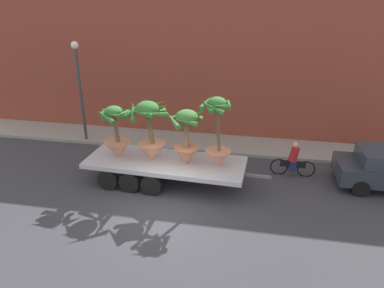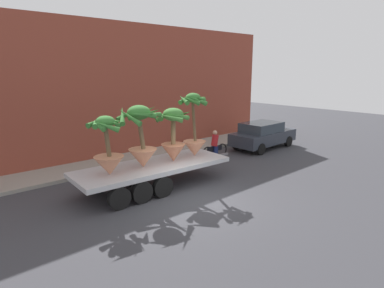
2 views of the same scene
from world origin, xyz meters
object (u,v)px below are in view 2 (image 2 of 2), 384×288
at_px(potted_palm_middle, 108,151).
at_px(potted_palm_extra, 141,138).
at_px(parked_car, 263,135).
at_px(potted_palm_rear, 173,136).
at_px(cyclist, 215,146).
at_px(flatbed_trailer, 147,171).
at_px(potted_palm_front, 194,130).

distance_m(potted_palm_middle, potted_palm_extra, 1.41).
bearing_deg(parked_car, potted_palm_middle, -172.96).
relative_size(potted_palm_rear, potted_palm_middle, 1.03).
distance_m(potted_palm_extra, parked_car, 9.53).
relative_size(potted_palm_extra, cyclist, 1.30).
xyz_separation_m(flatbed_trailer, potted_palm_extra, (-0.28, -0.07, 1.37)).
relative_size(potted_palm_rear, potted_palm_extra, 0.91).
xyz_separation_m(potted_palm_middle, parked_car, (10.73, 1.32, -1.03)).
distance_m(potted_palm_rear, potted_palm_front, 1.16).
bearing_deg(flatbed_trailer, potted_palm_rear, -8.27).
bearing_deg(parked_car, cyclist, 175.47).
height_order(potted_palm_extra, cyclist, potted_palm_extra).
relative_size(cyclist, parked_car, 0.41).
bearing_deg(potted_palm_rear, parked_car, 10.21).
relative_size(potted_palm_extra, parked_car, 0.54).
xyz_separation_m(potted_palm_middle, potted_palm_extra, (1.38, 0.01, 0.28)).
distance_m(cyclist, parked_car, 3.79).
bearing_deg(parked_car, potted_palm_extra, -171.97).
distance_m(flatbed_trailer, cyclist, 5.52).
distance_m(potted_palm_middle, potted_palm_front, 3.99).
height_order(cyclist, parked_car, parked_car).
height_order(flatbed_trailer, potted_palm_front, potted_palm_front).
xyz_separation_m(flatbed_trailer, potted_palm_front, (2.33, -0.13, 1.36)).
distance_m(potted_palm_middle, cyclist, 7.24).
relative_size(potted_palm_middle, potted_palm_front, 0.78).
height_order(flatbed_trailer, potted_palm_extra, potted_palm_extra).
distance_m(potted_palm_front, potted_palm_extra, 2.60).
height_order(potted_palm_front, cyclist, potted_palm_front).
distance_m(flatbed_trailer, potted_palm_front, 2.70).
relative_size(flatbed_trailer, potted_palm_extra, 3.05).
bearing_deg(potted_palm_rear, potted_palm_extra, 175.88).
bearing_deg(potted_palm_middle, flatbed_trailer, 2.45).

